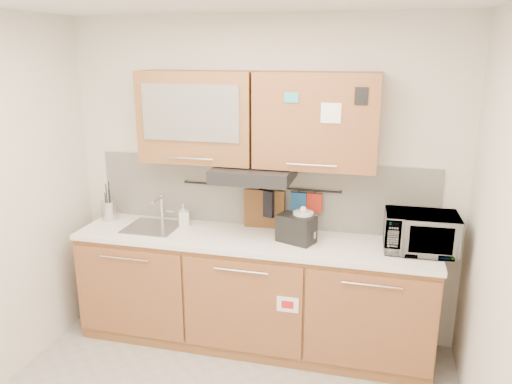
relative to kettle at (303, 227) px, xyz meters
The scene contains 17 objects.
wall_back 0.55m from the kettle, 145.53° to the left, with size 3.20×3.20×0.00m, color silver.
base_cabinet 0.74m from the kettle, behind, with size 2.80×0.64×0.88m.
countertop 0.42m from the kettle, behind, with size 2.82×0.62×0.04m, color white.
backsplash 0.50m from the kettle, 146.74° to the left, with size 2.80×0.02×0.56m, color silver.
upper_cabinets 0.90m from the kettle, 166.77° to the left, with size 1.82×0.37×0.70m.
range_hood 0.56m from the kettle, behind, with size 0.60×0.46×0.10m, color black.
sink 1.25m from the kettle, behind, with size 0.42×0.40×0.26m.
utensil_rail 0.51m from the kettle, 150.76° to the left, with size 0.02×0.02×1.30m, color black.
utensil_crock 1.70m from the kettle, behind, with size 0.16×0.16×0.33m.
kettle is the anchor object (origin of this frame).
toaster 0.06m from the kettle, 135.95° to the right, with size 0.32×0.25×0.21m.
microwave 0.86m from the kettle, ahead, with size 0.51×0.35×0.28m, color #999999.
soap_bottle 1.03m from the kettle, behind, with size 0.08×0.08×0.18m, color #999999.
cutting_board 0.41m from the kettle, 149.90° to the left, with size 0.33×0.02×0.41m, color brown.
oven_mitt 0.24m from the kettle, 109.72° to the left, with size 0.13×0.03×0.21m, color navy.
dark_pouch 0.41m from the kettle, 148.71° to the left, with size 0.14×0.04×0.22m, color black.
pot_holder 0.25m from the kettle, 75.41° to the left, with size 0.12×0.02×0.15m, color #AA2616.
Camera 1 is at (0.93, -2.34, 2.32)m, focal length 35.00 mm.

